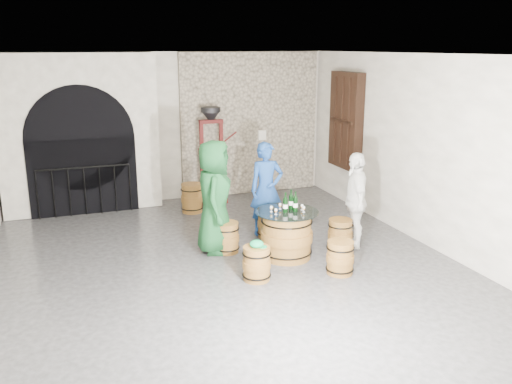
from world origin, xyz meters
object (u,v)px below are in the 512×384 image
object	(u,v)px
barrel_stool_far	(269,223)
side_barrel	(192,198)
barrel_stool_left	(227,237)
wine_bottle_center	(295,203)
wine_bottle_left	(285,204)
corking_press	(212,148)
person_green	(214,197)
person_blue	(267,189)
barrel_stool_near_left	(257,264)
barrel_stool_right	(340,234)
person_white	(355,200)
wine_bottle_right	(291,201)
barrel_table	(287,235)
barrel_stool_near_right	(340,258)

from	to	relation	value
barrel_stool_far	side_barrel	xyz separation A→B (m)	(-0.94, 1.94, 0.04)
barrel_stool_left	wine_bottle_center	xyz separation A→B (m)	(0.97, -0.59, 0.66)
side_barrel	wine_bottle_left	bearing A→B (deg)	-74.79
side_barrel	corking_press	xyz separation A→B (m)	(0.61, 0.61, 0.90)
person_green	person_blue	size ratio (longest dim) A/B	1.11
side_barrel	corking_press	world-z (taller)	corking_press
barrel_stool_left	barrel_stool_near_left	size ratio (longest dim) A/B	1.00
barrel_stool_right	corking_press	distance (m)	3.83
person_white	wine_bottle_right	bearing A→B (deg)	-70.69
barrel_stool_right	barrel_stool_near_left	bearing A→B (deg)	-157.71
wine_bottle_right	side_barrel	xyz separation A→B (m)	(-0.97, 2.84, -0.61)
barrel_table	barrel_stool_left	xyz separation A→B (m)	(-0.84, 0.55, -0.13)
barrel_stool_left	side_barrel	size ratio (longest dim) A/B	0.85
corking_press	person_white	bearing A→B (deg)	-67.13
person_green	corking_press	distance (m)	3.00
person_blue	wine_bottle_right	distance (m)	1.08
barrel_stool_near_right	person_white	xyz separation A→B (m)	(0.77, 0.94, 0.56)
wine_bottle_left	wine_bottle_right	bearing A→B (deg)	40.99
wine_bottle_center	corking_press	xyz separation A→B (m)	(-0.38, 3.59, 0.29)
corking_press	wine_bottle_left	bearing A→B (deg)	-87.58
wine_bottle_center	corking_press	bearing A→B (deg)	96.03
barrel_stool_near_right	side_barrel	distance (m)	4.04
barrel_stool_right	wine_bottle_center	world-z (taller)	wine_bottle_center
barrel_stool_left	wine_bottle_right	size ratio (longest dim) A/B	1.57
person_green	barrel_stool_near_left	bearing A→B (deg)	-150.02
person_white	wine_bottle_right	size ratio (longest dim) A/B	5.03
barrel_stool_left	corking_press	size ratio (longest dim) A/B	0.25
wine_bottle_right	side_barrel	size ratio (longest dim) A/B	0.54
barrel_stool_left	barrel_stool_far	xyz separation A→B (m)	(0.93, 0.45, 0.00)
wine_bottle_center	barrel_table	bearing A→B (deg)	162.77
barrel_stool_far	side_barrel	distance (m)	2.15
person_white	wine_bottle_left	size ratio (longest dim) A/B	5.03
person_blue	wine_bottle_center	world-z (taller)	person_blue
barrel_stool_near_right	barrel_stool_left	bearing A→B (deg)	133.32
barrel_stool_far	barrel_stool_right	xyz separation A→B (m)	(0.92, -0.94, 0.00)
barrel_stool_near_left	side_barrel	size ratio (longest dim) A/B	0.85
barrel_stool_right	wine_bottle_center	bearing A→B (deg)	-173.73
person_green	corking_press	bearing A→B (deg)	4.63
corking_press	barrel_stool_near_left	bearing A→B (deg)	-97.65
barrel_stool_near_left	corking_press	xyz separation A→B (m)	(0.50, 4.21, 0.95)
person_white	wine_bottle_center	xyz separation A→B (m)	(-1.15, -0.11, 0.09)
barrel_stool_right	corking_press	bearing A→B (deg)	109.81
person_green	wine_bottle_left	size ratio (longest dim) A/B	5.76
barrel_table	barrel_stool_near_left	xyz separation A→B (m)	(-0.75, -0.66, -0.13)
barrel_stool_far	barrel_stool_near_right	xyz separation A→B (m)	(0.41, -1.87, 0.00)
person_blue	barrel_stool_left	bearing A→B (deg)	-143.53
wine_bottle_left	barrel_stool_near_right	bearing A→B (deg)	-56.51
barrel_stool_far	person_white	world-z (taller)	person_white
barrel_stool_near_right	person_blue	distance (m)	2.16
barrel_table	person_white	distance (m)	1.35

